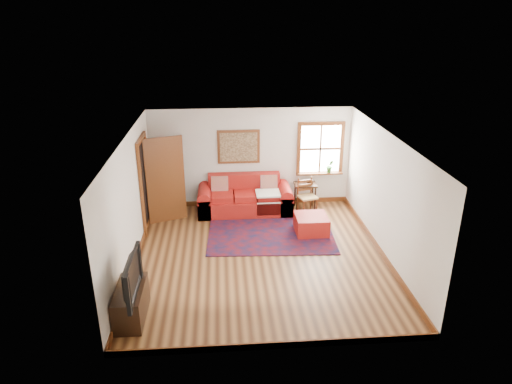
{
  "coord_description": "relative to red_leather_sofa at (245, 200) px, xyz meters",
  "views": [
    {
      "loc": [
        -0.73,
        -8.13,
        4.68
      ],
      "look_at": [
        -0.04,
        0.6,
        1.18
      ],
      "focal_mm": 32.0,
      "sensor_mm": 36.0,
      "label": 1
    }
  ],
  "objects": [
    {
      "name": "framed_artwork",
      "position": [
        -0.12,
        0.41,
        1.25
      ],
      "size": [
        1.05,
        0.07,
        0.85
      ],
      "color": "brown",
      "rests_on": "ground"
    },
    {
      "name": "room_envelope",
      "position": [
        0.18,
        -2.29,
        1.35
      ],
      "size": [
        5.04,
        5.54,
        2.52
      ],
      "color": "silver",
      "rests_on": "ground"
    },
    {
      "name": "media_cabinet",
      "position": [
        -2.08,
        -4.11,
        -0.02
      ],
      "size": [
        0.45,
        1.0,
        0.55
      ],
      "primitive_type": "cube",
      "color": "black",
      "rests_on": "ground"
    },
    {
      "name": "red_leather_sofa",
      "position": [
        0.0,
        0.0,
        0.0
      ],
      "size": [
        2.3,
        0.95,
        0.9
      ],
      "color": "#A61A15",
      "rests_on": "ground"
    },
    {
      "name": "doorway",
      "position": [
        -2.03,
        -0.52,
        0.77
      ],
      "size": [
        0.89,
        1.08,
        2.14
      ],
      "color": "black",
      "rests_on": "ground"
    },
    {
      "name": "ground",
      "position": [
        0.18,
        -2.3,
        -0.3
      ],
      "size": [
        5.5,
        5.5,
        0.0
      ],
      "primitive_type": "plane",
      "color": "#482713",
      "rests_on": "ground"
    },
    {
      "name": "television",
      "position": [
        -2.06,
        -4.27,
        0.57
      ],
      "size": [
        0.15,
        1.12,
        0.65
      ],
      "primitive_type": "imported",
      "rotation": [
        0.0,
        0.0,
        1.57
      ],
      "color": "black",
      "rests_on": "media_cabinet"
    },
    {
      "name": "red_ottoman",
      "position": [
        1.42,
        -1.31,
        -0.1
      ],
      "size": [
        0.71,
        0.71,
        0.41
      ],
      "primitive_type": "cube",
      "rotation": [
        0.0,
        0.0,
        -0.0
      ],
      "color": "#A61A15",
      "rests_on": "ground"
    },
    {
      "name": "side_table",
      "position": [
        1.52,
        0.04,
        0.24
      ],
      "size": [
        0.55,
        0.41,
        0.66
      ],
      "color": "black",
      "rests_on": "ground"
    },
    {
      "name": "candle_hurricane",
      "position": [
        -2.03,
        -3.67,
        0.33
      ],
      "size": [
        0.12,
        0.12,
        0.18
      ],
      "color": "silver",
      "rests_on": "media_cabinet"
    },
    {
      "name": "window",
      "position": [
        1.96,
        0.4,
        1.01
      ],
      "size": [
        1.18,
        0.2,
        1.38
      ],
      "color": "white",
      "rests_on": "ground"
    },
    {
      "name": "ladder_back_chair",
      "position": [
        1.5,
        -0.23,
        0.18
      ],
      "size": [
        0.51,
        0.5,
        0.89
      ],
      "color": "tan",
      "rests_on": "ground"
    },
    {
      "name": "persian_rug",
      "position": [
        0.51,
        -1.2,
        -0.29
      ],
      "size": [
        2.89,
        2.36,
        0.02
      ],
      "primitive_type": "cube",
      "rotation": [
        0.0,
        0.0,
        -0.05
      ],
      "color": "#570C14",
      "rests_on": "ground"
    }
  ]
}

